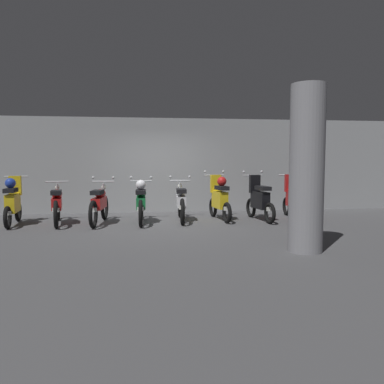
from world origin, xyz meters
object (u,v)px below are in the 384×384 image
at_px(motorbike_slot_5, 219,198).
at_px(motorbike_slot_7, 294,199).
at_px(motorbike_slot_0, 13,202).
at_px(motorbike_slot_3, 141,202).
at_px(support_pillar, 307,169).
at_px(motorbike_slot_4, 181,202).
at_px(motorbike_slot_6, 259,200).
at_px(motorbike_slot_1, 57,204).
at_px(motorbike_slot_2, 99,204).

xyz_separation_m(motorbike_slot_5, motorbike_slot_7, (2.05, 0.03, -0.04)).
relative_size(motorbike_slot_0, motorbike_slot_3, 0.86).
bearing_deg(motorbike_slot_5, motorbike_slot_0, -178.33).
bearing_deg(support_pillar, motorbike_slot_3, 129.39).
distance_m(motorbike_slot_4, motorbike_slot_6, 2.05).
xyz_separation_m(motorbike_slot_1, motorbike_slot_5, (4.09, 0.14, 0.08)).
bearing_deg(motorbike_slot_0, motorbike_slot_5, 1.67).
height_order(motorbike_slot_1, motorbike_slot_4, motorbike_slot_4).
bearing_deg(motorbike_slot_5, motorbike_slot_7, 0.81).
distance_m(motorbike_slot_4, support_pillar, 4.12).
distance_m(motorbike_slot_3, support_pillar, 4.50).
distance_m(motorbike_slot_3, motorbike_slot_5, 2.05).
xyz_separation_m(motorbike_slot_6, support_pillar, (-0.26, -3.42, 0.88)).
xyz_separation_m(motorbike_slot_2, motorbike_slot_3, (1.02, 0.01, 0.04)).
distance_m(motorbike_slot_2, motorbike_slot_4, 2.05).
distance_m(motorbike_slot_0, motorbike_slot_3, 3.07).
bearing_deg(motorbike_slot_7, motorbike_slot_0, -178.57).
xyz_separation_m(motorbike_slot_2, motorbike_slot_4, (2.04, 0.19, 0.00)).
relative_size(motorbike_slot_0, motorbike_slot_6, 1.00).
bearing_deg(motorbike_slot_1, motorbike_slot_6, -0.74).
height_order(motorbike_slot_1, motorbike_slot_7, motorbike_slot_7).
bearing_deg(motorbike_slot_7, motorbike_slot_4, -179.04).
height_order(motorbike_slot_0, motorbike_slot_1, motorbike_slot_0).
height_order(motorbike_slot_0, motorbike_slot_4, motorbike_slot_0).
height_order(motorbike_slot_0, motorbike_slot_5, motorbike_slot_5).
height_order(motorbike_slot_4, motorbike_slot_5, motorbike_slot_5).
relative_size(motorbike_slot_2, motorbike_slot_3, 1.00).
relative_size(motorbike_slot_5, motorbike_slot_6, 1.00).
height_order(motorbike_slot_0, motorbike_slot_6, motorbike_slot_6).
height_order(motorbike_slot_0, motorbike_slot_7, same).
distance_m(motorbike_slot_1, motorbike_slot_7, 6.14).
distance_m(motorbike_slot_1, motorbike_slot_2, 1.03).
bearing_deg(motorbike_slot_1, motorbike_slot_2, -4.35).
distance_m(motorbike_slot_3, motorbike_slot_7, 4.09).
xyz_separation_m(motorbike_slot_1, motorbike_slot_7, (6.14, 0.17, 0.03)).
xyz_separation_m(motorbike_slot_0, motorbike_slot_3, (3.07, -0.06, -0.04)).
height_order(motorbike_slot_2, motorbike_slot_7, motorbike_slot_7).
xyz_separation_m(motorbike_slot_0, motorbike_slot_5, (5.11, 0.15, 0.00)).
bearing_deg(motorbike_slot_5, motorbike_slot_1, -178.08).
bearing_deg(motorbike_slot_7, motorbike_slot_5, -179.19).
bearing_deg(motorbike_slot_0, motorbike_slot_2, -1.86).
relative_size(motorbike_slot_6, support_pillar, 0.59).
bearing_deg(motorbike_slot_4, motorbike_slot_2, -174.59).
relative_size(motorbike_slot_0, motorbike_slot_1, 0.87).
bearing_deg(motorbike_slot_0, motorbike_slot_3, -1.10).
distance_m(motorbike_slot_0, motorbike_slot_7, 7.16).
relative_size(motorbike_slot_2, motorbike_slot_5, 1.16).
bearing_deg(motorbike_slot_2, motorbike_slot_1, 175.65).
height_order(motorbike_slot_1, motorbike_slot_6, motorbike_slot_6).
bearing_deg(motorbike_slot_5, motorbike_slot_6, -11.26).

